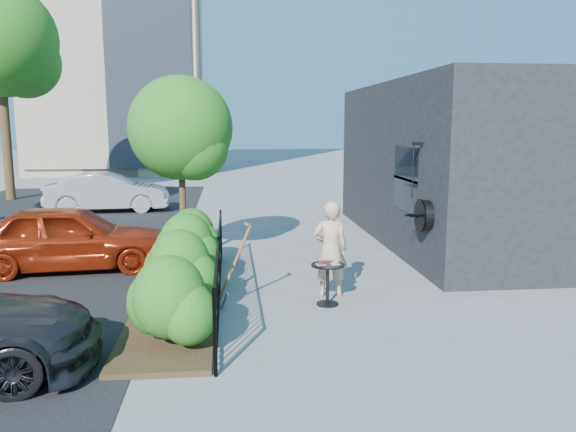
{
  "coord_description": "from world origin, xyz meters",
  "views": [
    {
      "loc": [
        -1.31,
        -9.35,
        2.97
      ],
      "look_at": [
        -0.16,
        1.43,
        1.2
      ],
      "focal_mm": 35.0,
      "sensor_mm": 36.0,
      "label": 1
    }
  ],
  "objects": [
    {
      "name": "street_tree_far",
      "position": [
        -9.94,
        13.96,
        5.92
      ],
      "size": [
        4.4,
        4.4,
        8.28
      ],
      "color": "#3F2B19",
      "rests_on": "ground"
    },
    {
      "name": "car_red",
      "position": [
        -4.6,
        2.36,
        0.69
      ],
      "size": [
        4.15,
        1.97,
        1.37
      ],
      "primitive_type": "imported",
      "rotation": [
        0.0,
        0.0,
        1.66
      ],
      "color": "#97250C",
      "rests_on": "ground"
    },
    {
      "name": "planting_bed",
      "position": [
        -2.2,
        0.0,
        0.04
      ],
      "size": [
        1.3,
        6.0,
        0.08
      ],
      "primitive_type": "cube",
      "color": "#382616",
      "rests_on": "ground"
    },
    {
      "name": "patio_tree",
      "position": [
        -2.24,
        2.76,
        2.76
      ],
      "size": [
        2.2,
        2.2,
        3.94
      ],
      "color": "#3F2B19",
      "rests_on": "ground"
    },
    {
      "name": "woman",
      "position": [
        0.42,
        -0.0,
        0.84
      ],
      "size": [
        0.62,
        0.42,
        1.68
      ],
      "primitive_type": "imported",
      "rotation": [
        0.0,
        0.0,
        3.12
      ],
      "color": "tan",
      "rests_on": "ground"
    },
    {
      "name": "car_silver",
      "position": [
        -5.44,
        10.39,
        0.67
      ],
      "size": [
        4.15,
        1.65,
        1.34
      ],
      "primitive_type": "imported",
      "rotation": [
        0.0,
        0.0,
        1.63
      ],
      "color": "#AAAAAF",
      "rests_on": "ground"
    },
    {
      "name": "shop_building",
      "position": [
        5.5,
        4.5,
        2.0
      ],
      "size": [
        6.22,
        9.0,
        4.0
      ],
      "color": "black",
      "rests_on": "ground"
    },
    {
      "name": "shovel",
      "position": [
        -1.26,
        -0.43,
        0.63
      ],
      "size": [
        0.55,
        0.19,
        1.44
      ],
      "color": "brown",
      "rests_on": "ground"
    },
    {
      "name": "shrubs",
      "position": [
        -2.1,
        0.1,
        0.7
      ],
      "size": [
        1.1,
        5.6,
        1.24
      ],
      "color": "#245E15",
      "rests_on": "ground"
    },
    {
      "name": "fence",
      "position": [
        -1.5,
        0.0,
        0.56
      ],
      "size": [
        0.05,
        6.05,
        1.1
      ],
      "color": "black",
      "rests_on": "ground"
    },
    {
      "name": "ground",
      "position": [
        0.0,
        0.0,
        0.0
      ],
      "size": [
        120.0,
        120.0,
        0.0
      ],
      "primitive_type": "plane",
      "color": "gray",
      "rests_on": "ground"
    },
    {
      "name": "cafe_table",
      "position": [
        0.3,
        -0.48,
        0.48
      ],
      "size": [
        0.55,
        0.55,
        0.74
      ],
      "rotation": [
        0.0,
        0.0,
        0.19
      ],
      "color": "black",
      "rests_on": "ground"
    }
  ]
}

